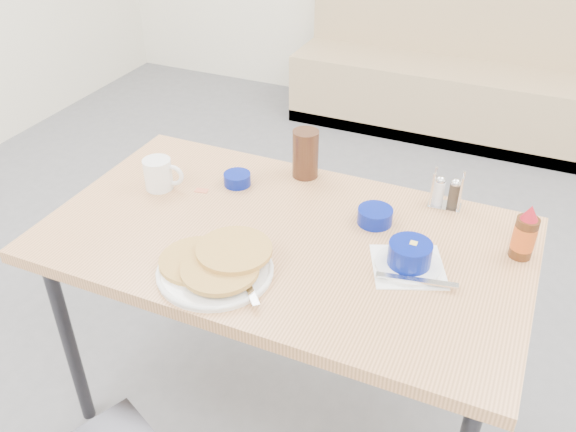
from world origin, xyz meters
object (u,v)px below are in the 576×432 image
at_px(dining_table, 284,251).
at_px(pancake_plate, 216,265).
at_px(condiment_caddy, 446,194).
at_px(butter_bowl, 375,216).
at_px(grits_setting, 409,257).
at_px(syrup_bottle, 525,235).
at_px(amber_tumbler, 305,154).
at_px(coffee_mug, 159,174).
at_px(booth_bench, 445,76).
at_px(creamer_bowl, 237,179).

xyz_separation_m(dining_table, pancake_plate, (-0.09, -0.23, 0.08)).
height_order(pancake_plate, condiment_caddy, condiment_caddy).
bearing_deg(butter_bowl, grits_setting, -49.05).
bearing_deg(pancake_plate, syrup_bottle, 28.64).
bearing_deg(amber_tumbler, syrup_bottle, -13.34).
height_order(coffee_mug, grits_setting, coffee_mug).
distance_m(butter_bowl, condiment_caddy, 0.25).
bearing_deg(booth_bench, syrup_bottle, -74.85).
distance_m(pancake_plate, condiment_caddy, 0.75).
height_order(booth_bench, coffee_mug, booth_bench).
xyz_separation_m(dining_table, creamer_bowl, (-0.26, 0.19, 0.08)).
xyz_separation_m(booth_bench, condiment_caddy, (0.40, -2.19, 0.45)).
bearing_deg(booth_bench, coffee_mug, -100.92).
height_order(grits_setting, syrup_bottle, syrup_bottle).
xyz_separation_m(dining_table, condiment_caddy, (0.40, 0.34, 0.10)).
height_order(creamer_bowl, amber_tumbler, amber_tumbler).
xyz_separation_m(pancake_plate, coffee_mug, (-0.38, 0.31, 0.03)).
bearing_deg(creamer_bowl, syrup_bottle, -1.55).
distance_m(coffee_mug, grits_setting, 0.85).
relative_size(grits_setting, condiment_caddy, 2.25).
height_order(booth_bench, creamer_bowl, booth_bench).
height_order(grits_setting, creamer_bowl, grits_setting).
relative_size(dining_table, pancake_plate, 4.19).
bearing_deg(grits_setting, condiment_caddy, 85.73).
bearing_deg(syrup_bottle, grits_setting, -146.87).
distance_m(grits_setting, condiment_caddy, 0.35).
relative_size(booth_bench, pancake_plate, 5.69).
bearing_deg(grits_setting, butter_bowl, 130.95).
bearing_deg(coffee_mug, condiment_caddy, 16.94).
distance_m(dining_table, syrup_bottle, 0.68).
height_order(pancake_plate, coffee_mug, coffee_mug).
relative_size(pancake_plate, grits_setting, 1.24).
xyz_separation_m(booth_bench, dining_table, (0.00, -2.53, 0.35)).
relative_size(creamer_bowl, amber_tumbler, 0.54).
height_order(creamer_bowl, condiment_caddy, condiment_caddy).
height_order(booth_bench, condiment_caddy, booth_bench).
height_order(grits_setting, amber_tumbler, amber_tumbler).
relative_size(grits_setting, amber_tumbler, 1.64).
bearing_deg(condiment_caddy, coffee_mug, -167.20).
relative_size(booth_bench, amber_tumbler, 11.59).
bearing_deg(creamer_bowl, dining_table, -37.27).
height_order(pancake_plate, grits_setting, grits_setting).
height_order(dining_table, butter_bowl, butter_bowl).
relative_size(pancake_plate, amber_tumbler, 2.04).
relative_size(booth_bench, butter_bowl, 18.09).
bearing_deg(pancake_plate, dining_table, 67.69).
bearing_deg(grits_setting, coffee_mug, 174.58).
bearing_deg(butter_bowl, booth_bench, 95.39).
distance_m(creamer_bowl, amber_tumbler, 0.24).
relative_size(amber_tumbler, syrup_bottle, 0.99).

